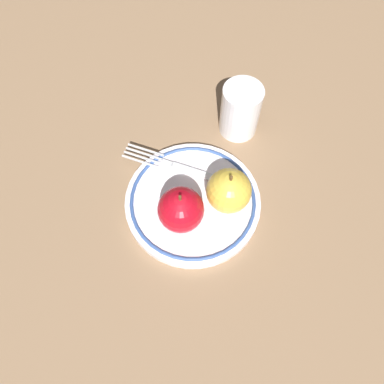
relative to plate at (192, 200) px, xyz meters
name	(u,v)px	position (x,y,z in m)	size (l,w,h in m)	color
ground_plane	(189,206)	(0.01, 0.00, -0.01)	(2.00, 2.00, 0.00)	#8B6B4C
plate	(192,200)	(0.00, 0.00, 0.00)	(0.21, 0.21, 0.02)	white
apple_red_whole	(229,191)	(-0.05, 0.03, 0.04)	(0.07, 0.07, 0.08)	gold
apple_second_whole	(181,210)	(0.03, 0.02, 0.04)	(0.07, 0.07, 0.08)	red
fork	(180,168)	(-0.01, -0.06, 0.01)	(0.14, 0.15, 0.00)	silver
drinking_glass	(240,110)	(-0.14, -0.09, 0.04)	(0.07, 0.07, 0.09)	white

